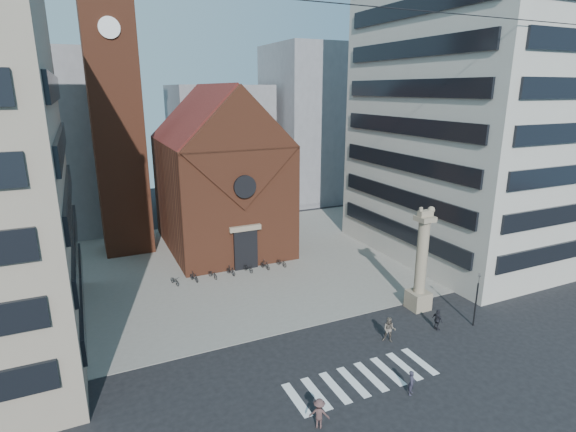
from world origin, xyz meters
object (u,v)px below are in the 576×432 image
object	(u,v)px
traffic_light	(476,298)
pedestrian_1	(389,330)
lion_column	(421,269)
pedestrian_0	(412,383)
scooter_0	(175,280)
pedestrian_2	(437,320)

from	to	relation	value
traffic_light	pedestrian_1	xyz separation A→B (m)	(-7.27, 0.86, -1.35)
traffic_light	lion_column	bearing A→B (deg)	116.46
pedestrian_1	lion_column	bearing A→B (deg)	71.98
lion_column	pedestrian_1	bearing A→B (deg)	-149.30
traffic_light	pedestrian_0	size ratio (longest dim) A/B	2.81
traffic_light	pedestrian_0	xyz separation A→B (m)	(-9.62, -4.38, -1.52)
scooter_0	pedestrian_0	bearing A→B (deg)	-82.46
pedestrian_0	pedestrian_1	size ratio (longest dim) A/B	0.82
traffic_light	pedestrian_1	size ratio (longest dim) A/B	2.30
traffic_light	pedestrian_1	distance (m)	7.45
traffic_light	scooter_0	size ratio (longest dim) A/B	2.80
pedestrian_2	pedestrian_0	bearing A→B (deg)	124.23
pedestrian_1	scooter_0	bearing A→B (deg)	167.90
pedestrian_0	scooter_0	xyz separation A→B (m)	(-9.65, 21.38, -0.31)
pedestrian_0	pedestrian_2	distance (m)	8.33
traffic_light	scooter_0	xyz separation A→B (m)	(-19.27, 17.00, -1.83)
pedestrian_0	pedestrian_2	xyz separation A→B (m)	(6.62, 5.06, 0.06)
pedestrian_2	scooter_0	world-z (taller)	pedestrian_2
scooter_0	lion_column	bearing A→B (deg)	-53.70
lion_column	scooter_0	world-z (taller)	lion_column
traffic_light	pedestrian_0	bearing A→B (deg)	-155.50
traffic_light	pedestrian_2	xyz separation A→B (m)	(-3.00, 0.67, -1.46)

